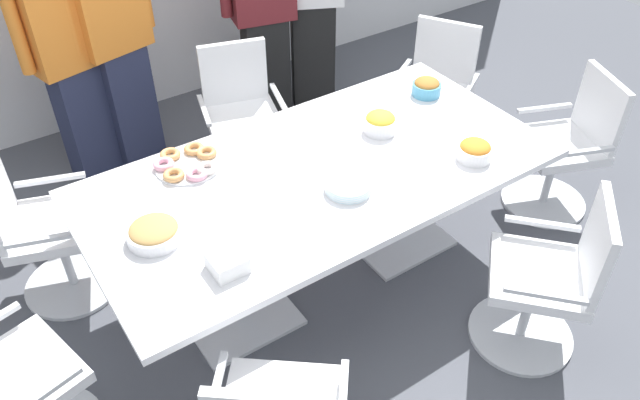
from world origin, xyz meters
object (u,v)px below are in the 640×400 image
office_chair_4 (565,151)px  person_standing_0 (69,56)px  office_chair_0 (46,235)px  person_standing_2 (263,9)px  office_chair_1 (7,396)px  napkin_pile (227,262)px  person_standing_1 (114,37)px  donut_platter (188,163)px  snack_bowl_chips_yellow (380,122)px  office_chair_3 (547,284)px  office_chair_5 (435,98)px  snack_bowl_pretzels (427,87)px  conference_table (320,189)px  plate_stack (348,186)px  snack_bowl_cookies (154,232)px  office_chair_6 (242,123)px  snack_bowl_chips_orange (475,150)px

office_chair_4 → person_standing_0: bearing=71.3°
office_chair_0 → person_standing_2: (1.92, 0.95, 0.46)m
office_chair_1 → person_standing_0: bearing=139.2°
office_chair_4 → napkin_pile: office_chair_4 is taller
person_standing_1 → napkin_pile: 2.09m
person_standing_2 → donut_platter: (-1.19, -1.27, -0.10)m
snack_bowl_chips_yellow → person_standing_2: bearing=83.7°
person_standing_1 → snack_bowl_chips_yellow: 1.84m
office_chair_4 → donut_platter: (-2.18, 0.72, 0.36)m
office_chair_1 → person_standing_0: person_standing_0 is taller
office_chair_0 → office_chair_3: same height
person_standing_0 → snack_bowl_chips_yellow: bearing=113.3°
person_standing_0 → person_standing_1: (0.30, -0.00, 0.05)m
office_chair_5 → napkin_pile: office_chair_5 is taller
person_standing_1 → person_standing_2: (1.07, -0.03, -0.06)m
office_chair_1 → snack_bowl_pretzels: size_ratio=5.32×
office_chair_0 → office_chair_3: bearing=67.0°
conference_table → office_chair_3: 1.23m
conference_table → snack_bowl_pretzels: snack_bowl_pretzels is taller
plate_stack → napkin_pile: 0.75m
person_standing_2 → snack_bowl_cookies: bearing=60.3°
person_standing_0 → person_standing_1: person_standing_1 is taller
office_chair_6 → napkin_pile: 1.73m
snack_bowl_chips_orange → napkin_pile: (-1.44, 0.00, -0.01)m
snack_bowl_pretzels → napkin_pile: bearing=-159.2°
office_chair_1 → donut_platter: 1.33m
donut_platter → napkin_pile: 0.79m
person_standing_0 → person_standing_1: bearing=165.8°
donut_platter → person_standing_0: bearing=97.8°
conference_table → snack_bowl_chips_yellow: (0.47, 0.11, 0.18)m
person_standing_1 → napkin_pile: (-0.29, -2.07, -0.14)m
office_chair_1 → snack_bowl_pretzels: 2.70m
conference_table → office_chair_0: office_chair_0 is taller
snack_bowl_pretzels → snack_bowl_chips_orange: snack_bowl_pretzels is taller
office_chair_1 → snack_bowl_cookies: (0.78, 0.17, 0.39)m
office_chair_0 → office_chair_4: same height
office_chair_0 → conference_table: bearing=79.4°
office_chair_0 → person_standing_1: bearing=158.3°
office_chair_5 → snack_bowl_pretzels: (-0.45, -0.36, 0.40)m
office_chair_6 → snack_bowl_pretzels: bearing=151.0°
office_chair_6 → person_standing_2: size_ratio=0.54×
snack_bowl_cookies → conference_table: bearing=0.9°
person_standing_1 → person_standing_2: person_standing_1 is taller
snack_bowl_pretzels → snack_bowl_chips_orange: bearing=-110.0°
donut_platter → person_standing_1: bearing=84.7°
snack_bowl_cookies → napkin_pile: bearing=-62.5°
plate_stack → snack_bowl_chips_orange: bearing=-12.0°
office_chair_5 → office_chair_6: bearing=39.2°
plate_stack → snack_bowl_pretzels: bearing=27.6°
office_chair_1 → plate_stack: bearing=74.8°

